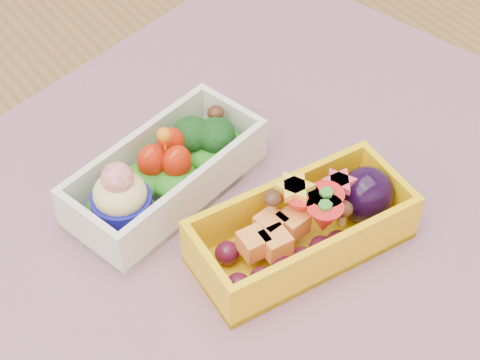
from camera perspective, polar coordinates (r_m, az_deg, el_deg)
table at (r=0.68m, az=-0.42°, el=-5.95°), size 1.20×0.80×0.75m
placemat at (r=0.58m, az=-0.31°, el=-3.22°), size 0.68×0.58×0.00m
bento_white at (r=0.58m, az=-5.51°, el=0.48°), size 0.17×0.10×0.06m
bento_yellow at (r=0.55m, az=4.88°, el=-3.39°), size 0.16×0.08×0.05m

